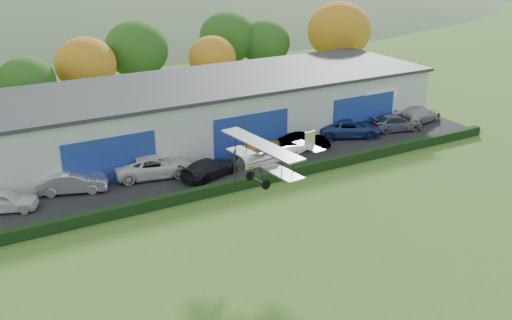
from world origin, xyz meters
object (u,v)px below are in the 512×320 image
car_8 (419,114)px  car_3 (210,168)px  car_6 (349,128)px  biplane (273,155)px  car_2 (154,166)px  car_0 (5,201)px  car_5 (304,142)px  car_7 (396,123)px  car_4 (260,146)px  hangar (220,107)px  car_1 (73,182)px

car_8 → car_3: bearing=81.8°
car_6 → biplane: size_ratio=0.85×
car_2 → car_0: bearing=104.9°
car_6 → car_5: bearing=124.1°
car_2 → car_7: (23.93, -0.74, -0.09)m
car_3 → car_7: 20.31m
car_8 → biplane: size_ratio=0.82×
car_0 → car_4: car_4 is taller
car_8 → hangar: bearing=57.6°
hangar → biplane: size_ratio=5.88×
car_0 → car_4: 20.24m
hangar → car_2: bearing=-143.9°
hangar → car_3: bearing=-120.9°
car_0 → car_4: (20.23, 0.71, 0.03)m
car_2 → car_4: size_ratio=1.35×
hangar → car_7: hangar is taller
car_3 → car_1: bearing=59.5°
car_2 → car_3: (3.67, -2.18, -0.12)m
hangar → car_7: 16.82m
car_2 → car_8: 27.59m
hangar → car_1: bearing=-157.0°
car_1 → car_4: bearing=-72.2°
car_5 → car_7: size_ratio=0.85×
car_5 → car_7: 10.58m
car_0 → car_5: 24.18m
hangar → car_8: hangar is taller
car_5 → car_1: bearing=99.1°
car_1 → car_7: bearing=-73.4°
car_7 → car_2: bearing=102.5°
car_6 → car_7: (5.02, -0.82, -0.07)m
car_2 → car_5: car_2 is taller
hangar → car_3: size_ratio=8.29×
hangar → car_3: 10.25m
car_6 → car_7: car_6 is taller
hangar → car_1: (-14.98, -6.35, -1.80)m
car_0 → car_7: size_ratio=0.83×
car_6 → biplane: (-15.57, -12.12, 4.35)m
car_8 → biplane: bearing=103.0°
car_6 → car_8: 8.69m
car_5 → car_7: car_7 is taller
car_0 → biplane: bearing=-107.0°
car_7 → biplane: 23.91m
car_3 → car_0: bearing=66.8°
car_1 → car_4: car_1 is taller
car_0 → car_2: bearing=-64.6°
car_5 → car_4: bearing=89.7°
biplane → car_5: bearing=42.4°
car_8 → car_1: bearing=76.4°
hangar → biplane: (-5.51, -18.50, 2.55)m
car_1 → car_3: 10.07m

